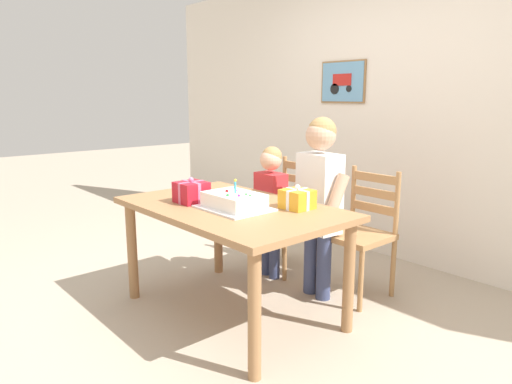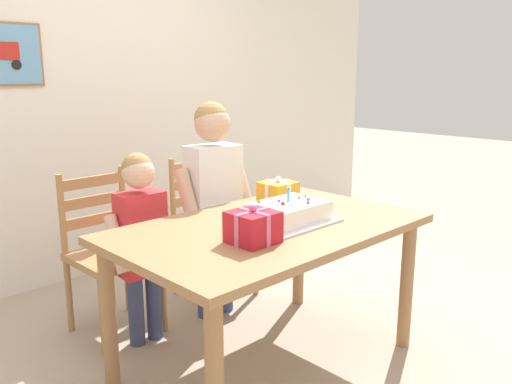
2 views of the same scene
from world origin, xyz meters
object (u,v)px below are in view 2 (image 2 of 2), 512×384
Objects in this scene: dining_table at (269,243)px; child_older at (214,189)px; child_younger at (141,230)px; gift_box_beside_cake at (253,227)px; birthday_cake at (288,213)px; chair_left at (110,252)px; chair_right at (211,226)px; gift_box_red_large at (278,192)px.

dining_table is 1.15× the size of child_older.
child_younger is at bearing 116.13° from dining_table.
gift_box_beside_cake is 0.89m from child_older.
dining_table is at bearing 151.67° from birthday_cake.
child_younger is at bearing 120.32° from birthday_cake.
chair_left and chair_right have the same top height.
chair_right is 0.71× the size of child_older.
chair_left is at bearing 115.81° from birthday_cake.
gift_box_red_large is 0.20× the size of chair_left.
dining_table is at bearing -67.66° from chair_left.
child_older reaches higher than gift_box_red_large.
chair_right is at bearing 87.28° from gift_box_red_large.
gift_box_red_large is at bearing -30.29° from child_younger.
chair_right is at bearing 67.68° from dining_table.
child_younger is (0.05, -0.26, 0.17)m from chair_left.
dining_table is 7.69× the size of gift_box_beside_cake.
child_older is at bearing -125.03° from chair_right.
child_younger is at bearing -77.93° from chair_left.
child_younger is (-0.31, 0.64, -0.01)m from dining_table.
gift_box_beside_cake is at bearing -84.81° from child_younger.
chair_left is 0.69m from child_older.
child_older reaches higher than gift_box_beside_cake.
gift_box_red_large is (0.25, 0.31, 0.01)m from birthday_cake.
gift_box_red_large is at bearing 50.77° from birthday_cake.
birthday_cake is 0.48× the size of chair_left.
gift_box_beside_cake is at bearing -145.32° from gift_box_red_large.
child_older is (-0.18, -0.26, 0.32)m from chair_right.
child_older is at bearing -24.91° from chair_left.
chair_left is at bearing 102.07° from child_younger.
gift_box_red_large is at bearing 37.43° from dining_table.
chair_left is at bearing 112.34° from dining_table.
birthday_cake reaches higher than gift_box_beside_cake.
child_older is (0.43, 0.78, -0.02)m from gift_box_beside_cake.
child_older is at bearing 73.65° from dining_table.
chair_right is 0.87× the size of child_younger.
gift_box_beside_cake is 0.21× the size of chair_left.
gift_box_beside_cake is 0.80m from child_younger.
dining_table is 1.41× the size of child_younger.
birthday_cake is 0.34m from gift_box_beside_cake.
birthday_cake reaches higher than chair_right.
gift_box_red_large is 0.77m from child_younger.
chair_left is at bearing 155.09° from child_older.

